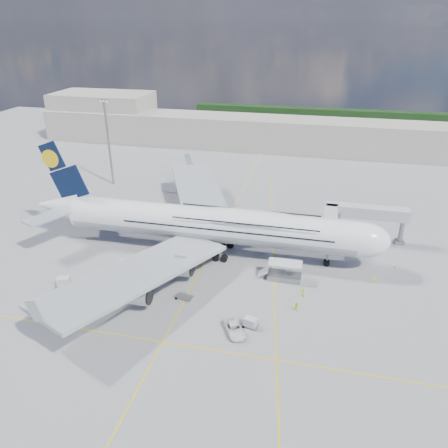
% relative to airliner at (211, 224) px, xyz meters
% --- Properties ---
extents(ground, '(300.00, 300.00, 0.00)m').
position_rel_airliner_xyz_m(ground, '(-0.26, -10.00, -6.87)').
color(ground, gray).
rests_on(ground, ground).
extents(taxi_line_main, '(0.25, 220.00, 0.01)m').
position_rel_airliner_xyz_m(taxi_line_main, '(-0.26, -10.00, -6.86)').
color(taxi_line_main, yellow).
rests_on(taxi_line_main, ground).
extents(taxi_line_cross, '(120.00, 0.25, 0.01)m').
position_rel_airliner_xyz_m(taxi_line_cross, '(-0.26, -30.00, -6.86)').
color(taxi_line_cross, yellow).
rests_on(taxi_line_cross, ground).
extents(taxi_line_diag, '(14.16, 99.06, 0.01)m').
position_rel_airliner_xyz_m(taxi_line_diag, '(13.74, -0.00, -6.86)').
color(taxi_line_diag, yellow).
rests_on(taxi_line_diag, ground).
extents(airliner, '(77.26, 79.15, 23.71)m').
position_rel_airliner_xyz_m(airliner, '(0.00, 0.00, 0.00)').
color(airliner, white).
rests_on(airliner, ground).
extents(jet_bridge, '(18.80, 12.10, 8.50)m').
position_rel_airliner_xyz_m(jet_bridge, '(29.55, 10.94, -0.02)').
color(jet_bridge, '#B7B7BC').
rests_on(jet_bridge, ground).
extents(cargo_loader, '(8.53, 3.20, 3.67)m').
position_rel_airliner_xyz_m(cargo_loader, '(16.56, -7.11, -5.62)').
color(cargo_loader, silver).
rests_on(cargo_loader, ground).
extents(light_mast, '(3.00, 0.70, 25.50)m').
position_rel_airliner_xyz_m(light_mast, '(-40.26, 35.00, 6.34)').
color(light_mast, gray).
rests_on(light_mast, ground).
extents(terminal, '(180.00, 16.00, 12.00)m').
position_rel_airliner_xyz_m(terminal, '(-0.26, 85.00, -0.87)').
color(terminal, '#B2AD9E').
rests_on(terminal, ground).
extents(hangar, '(40.00, 22.00, 18.00)m').
position_rel_airliner_xyz_m(hangar, '(-70.26, 90.00, 2.13)').
color(hangar, '#B2AD9E').
rests_on(hangar, ground).
extents(tree_line, '(160.00, 6.00, 8.00)m').
position_rel_airliner_xyz_m(tree_line, '(39.74, 130.00, -2.87)').
color(tree_line, '#193814').
rests_on(tree_line, ground).
extents(dolly_row_a, '(3.55, 2.68, 2.00)m').
position_rel_airliner_xyz_m(dolly_row_a, '(-24.13, -19.32, -5.79)').
color(dolly_row_a, gray).
rests_on(dolly_row_a, ground).
extents(dolly_row_b, '(2.81, 1.77, 1.67)m').
position_rel_airliner_xyz_m(dolly_row_b, '(-15.95, -10.01, -5.97)').
color(dolly_row_b, gray).
rests_on(dolly_row_b, ground).
extents(dolly_row_c, '(2.78, 1.75, 0.38)m').
position_rel_airliner_xyz_m(dolly_row_c, '(-15.45, -13.78, -6.57)').
color(dolly_row_c, gray).
rests_on(dolly_row_c, ground).
extents(dolly_back, '(3.00, 1.76, 1.83)m').
position_rel_airliner_xyz_m(dolly_back, '(-14.94, -16.88, -5.88)').
color(dolly_back, gray).
rests_on(dolly_back, ground).
extents(dolly_nose_far, '(3.09, 2.20, 1.77)m').
position_rel_airliner_xyz_m(dolly_nose_far, '(12.72, -23.19, -5.92)').
color(dolly_nose_far, gray).
rests_on(dolly_nose_far, ground).
extents(dolly_nose_near, '(3.50, 2.37, 0.47)m').
position_rel_airliner_xyz_m(dolly_nose_near, '(-0.58, -17.89, -6.50)').
color(dolly_nose_near, gray).
rests_on(dolly_nose_near, ground).
extents(baggage_tug, '(3.11, 1.97, 1.80)m').
position_rel_airliner_xyz_m(baggage_tug, '(-11.88, -14.29, -6.07)').
color(baggage_tug, white).
rests_on(baggage_tug, ground).
extents(catering_truck_inner, '(7.30, 4.43, 4.06)m').
position_rel_airliner_xyz_m(catering_truck_inner, '(-6.69, 24.22, -4.95)').
color(catering_truck_inner, gray).
rests_on(catering_truck_inner, ground).
extents(catering_truck_outer, '(7.40, 4.32, 4.14)m').
position_rel_airliner_xyz_m(catering_truck_outer, '(-12.54, 32.61, -4.95)').
color(catering_truck_outer, gray).
rests_on(catering_truck_outer, ground).
extents(service_van, '(4.99, 6.21, 1.57)m').
position_rel_airliner_xyz_m(service_van, '(10.41, -25.22, -6.08)').
color(service_van, white).
rests_on(service_van, ground).
extents(crew_nose, '(0.68, 0.63, 1.57)m').
position_rel_airliner_xyz_m(crew_nose, '(33.83, -5.06, -6.09)').
color(crew_nose, '#D6FF1A').
rests_on(crew_nose, ground).
extents(crew_loader, '(1.10, 0.99, 1.86)m').
position_rel_airliner_xyz_m(crew_loader, '(19.85, -17.08, -5.94)').
color(crew_loader, '#C0EC18').
rests_on(crew_loader, ground).
extents(crew_wing, '(0.51, 0.96, 1.55)m').
position_rel_airliner_xyz_m(crew_wing, '(-6.24, -9.50, -6.09)').
color(crew_wing, '#BCDB17').
rests_on(crew_wing, ground).
extents(crew_van, '(1.01, 0.94, 1.73)m').
position_rel_airliner_xyz_m(crew_van, '(20.74, -12.22, -6.00)').
color(crew_van, '#ACEC18').
rests_on(crew_van, ground).
extents(crew_tug, '(1.11, 0.65, 1.71)m').
position_rel_airliner_xyz_m(crew_tug, '(-8.83, -18.52, -6.01)').
color(crew_tug, '#CEDE17').
rests_on(crew_tug, ground).
extents(cone_nose, '(0.43, 0.43, 0.54)m').
position_rel_airliner_xyz_m(cone_nose, '(38.49, 2.29, -6.61)').
color(cone_nose, orange).
rests_on(cone_nose, ground).
extents(cone_wing_left_inner, '(0.45, 0.45, 0.58)m').
position_rel_airliner_xyz_m(cone_wing_left_inner, '(-1.82, 21.06, -6.59)').
color(cone_wing_left_inner, orange).
rests_on(cone_wing_left_inner, ground).
extents(cone_wing_left_outer, '(0.49, 0.49, 0.62)m').
position_rel_airliner_xyz_m(cone_wing_left_outer, '(-5.57, 31.71, -6.57)').
color(cone_wing_left_outer, orange).
rests_on(cone_wing_left_outer, ground).
extents(cone_wing_right_inner, '(0.43, 0.43, 0.54)m').
position_rel_airliner_xyz_m(cone_wing_right_inner, '(-11.64, -13.25, -6.61)').
color(cone_wing_right_inner, orange).
rests_on(cone_wing_right_inner, ground).
extents(cone_wing_right_outer, '(0.41, 0.41, 0.52)m').
position_rel_airliner_xyz_m(cone_wing_right_outer, '(-13.16, -24.91, -6.62)').
color(cone_wing_right_outer, orange).
rests_on(cone_wing_right_outer, ground).
extents(cone_tail, '(0.42, 0.42, 0.53)m').
position_rel_airliner_xyz_m(cone_tail, '(-29.69, -0.42, -6.61)').
color(cone_tail, orange).
rests_on(cone_tail, ground).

